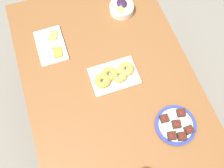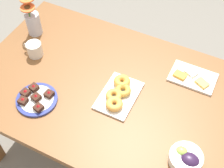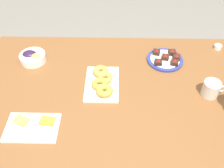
% 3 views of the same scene
% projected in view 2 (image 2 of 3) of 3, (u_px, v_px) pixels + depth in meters
% --- Properties ---
extents(ground_plane, '(6.00, 6.00, 0.00)m').
position_uv_depth(ground_plane, '(112.00, 149.00, 2.33)').
color(ground_plane, slate).
extents(dining_table, '(1.60, 1.00, 0.74)m').
position_uv_depth(dining_table, '(112.00, 97.00, 1.82)').
color(dining_table, brown).
rests_on(dining_table, ground_plane).
extents(coffee_mug, '(0.13, 0.09, 0.09)m').
position_uv_depth(coffee_mug, '(34.00, 49.00, 1.88)').
color(coffee_mug, beige).
rests_on(coffee_mug, dining_table).
extents(grape_bowl, '(0.16, 0.16, 0.07)m').
position_uv_depth(grape_bowl, '(186.00, 158.00, 1.46)').
color(grape_bowl, white).
rests_on(grape_bowl, dining_table).
extents(cheese_platter, '(0.26, 0.17, 0.03)m').
position_uv_depth(cheese_platter, '(192.00, 77.00, 1.79)').
color(cheese_platter, white).
rests_on(cheese_platter, dining_table).
extents(croissant_platter, '(0.19, 0.28, 0.05)m').
position_uv_depth(croissant_platter, '(119.00, 94.00, 1.70)').
color(croissant_platter, white).
rests_on(croissant_platter, dining_table).
extents(dessert_plate, '(0.23, 0.23, 0.05)m').
position_uv_depth(dessert_plate, '(36.00, 99.00, 1.69)').
color(dessert_plate, navy).
rests_on(dessert_plate, dining_table).
extents(flower_vase, '(0.11, 0.12, 0.26)m').
position_uv_depth(flower_vase, '(33.00, 22.00, 1.97)').
color(flower_vase, '#B2B2BC').
rests_on(flower_vase, dining_table).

